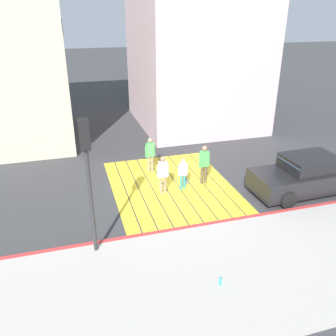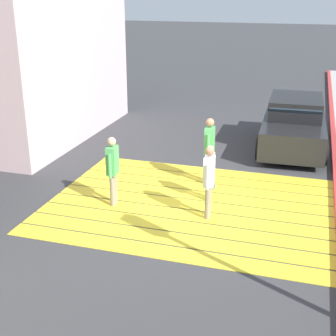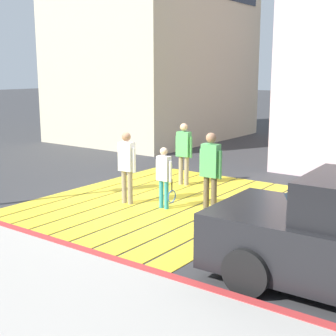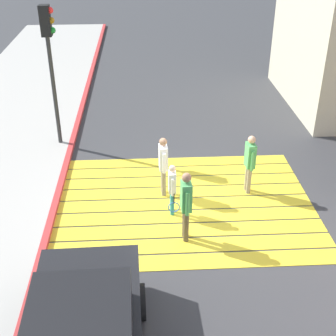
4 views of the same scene
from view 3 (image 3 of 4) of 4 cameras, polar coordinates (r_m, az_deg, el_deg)
name	(u,v)px [view 3 (image 3 of 4)]	position (r m, az deg, el deg)	size (l,w,h in m)	color
ground_plane	(160,202)	(10.72, -1.03, -4.16)	(120.00, 120.00, 0.00)	#38383A
crosswalk_stripes	(160,202)	(10.72, -1.03, -4.13)	(6.40, 4.90, 0.01)	yellow
curb_painted	(45,240)	(8.47, -14.59, -8.44)	(0.16, 40.00, 0.13)	#BC3333
building_far_north	(155,8)	(21.27, -1.54, 18.69)	(8.00, 6.03, 11.06)	beige
pedestrian_adult_lead	(211,168)	(9.63, 5.15, 0.05)	(0.24, 0.50, 1.71)	brown
pedestrian_adult_trailing	(184,149)	(12.13, 1.92, 2.24)	(0.23, 0.48, 1.62)	gray
pedestrian_adult_side	(127,163)	(10.43, -5.00, 0.63)	(0.23, 0.47, 1.61)	gray
pedestrian_child_with_racket	(164,175)	(10.04, -0.46, -0.80)	(0.28, 0.40, 1.34)	teal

